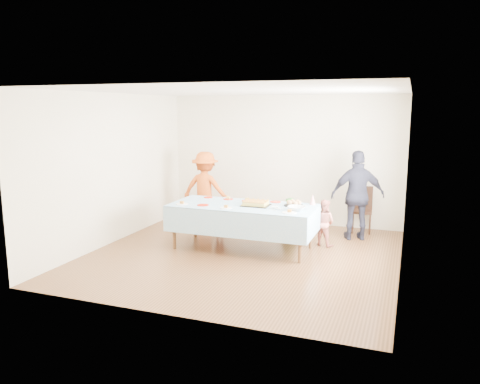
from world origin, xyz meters
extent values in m
plane|color=#4D2D16|center=(0.00, 0.00, 0.00)|extent=(5.00, 5.00, 0.00)
cube|color=beige|center=(0.00, 2.50, 1.35)|extent=(5.00, 0.04, 2.70)
cube|color=beige|center=(0.00, -2.50, 1.35)|extent=(5.00, 0.04, 2.70)
cube|color=beige|center=(-2.50, 0.00, 1.35)|extent=(0.04, 5.00, 2.70)
cube|color=beige|center=(2.50, 0.00, 1.35)|extent=(0.04, 5.00, 2.70)
cube|color=white|center=(0.00, 0.00, 2.70)|extent=(5.00, 5.00, 0.04)
cube|color=#472B16|center=(2.47, 0.20, 1.50)|extent=(0.03, 1.75, 1.35)
cylinder|color=#56361D|center=(-1.25, -0.08, 0.36)|extent=(0.06, 0.06, 0.73)
cylinder|color=#56361D|center=(0.99, -0.08, 0.36)|extent=(0.06, 0.06, 0.73)
cylinder|color=#56361D|center=(-1.25, 0.76, 0.36)|extent=(0.06, 0.06, 0.73)
cylinder|color=#56361D|center=(0.99, 0.76, 0.36)|extent=(0.06, 0.06, 0.73)
cube|color=#56361D|center=(-0.13, 0.34, 0.75)|extent=(2.40, 1.00, 0.04)
cube|color=white|center=(-0.13, 0.34, 0.78)|extent=(2.50, 1.10, 0.01)
cube|color=black|center=(0.10, 0.36, 0.79)|extent=(0.46, 0.36, 0.01)
cube|color=#D8C052|center=(0.10, 0.36, 0.82)|extent=(0.39, 0.29, 0.06)
cube|color=#9E6924|center=(0.10, 0.36, 0.86)|extent=(0.39, 0.29, 0.01)
cylinder|color=black|center=(0.72, 0.56, 0.79)|extent=(0.33, 0.33, 0.02)
sphere|color=tan|center=(0.81, 0.56, 0.84)|extent=(0.08, 0.08, 0.08)
sphere|color=tan|center=(0.76, 0.64, 0.84)|extent=(0.08, 0.08, 0.08)
sphere|color=tan|center=(0.68, 0.64, 0.84)|extent=(0.08, 0.08, 0.08)
sphere|color=tan|center=(0.63, 0.56, 0.84)|extent=(0.08, 0.08, 0.08)
sphere|color=tan|center=(0.68, 0.48, 0.84)|extent=(0.08, 0.08, 0.08)
sphere|color=tan|center=(0.76, 0.48, 0.84)|extent=(0.08, 0.08, 0.08)
sphere|color=tan|center=(0.72, 0.56, 0.84)|extent=(0.08, 0.08, 0.08)
imported|color=silver|center=(0.85, 0.22, 0.82)|extent=(0.29, 0.29, 0.07)
cone|color=white|center=(1.00, 0.78, 0.87)|extent=(0.10, 0.10, 0.18)
cylinder|color=red|center=(-0.96, 0.74, 0.79)|extent=(0.16, 0.16, 0.01)
cylinder|color=red|center=(-0.55, 0.71, 0.79)|extent=(0.18, 0.18, 0.01)
cylinder|color=red|center=(-0.17, 0.69, 0.79)|extent=(0.19, 0.19, 0.01)
cylinder|color=red|center=(0.33, 0.76, 0.79)|extent=(0.20, 0.20, 0.01)
cylinder|color=red|center=(-0.76, 0.06, 0.79)|extent=(0.20, 0.20, 0.01)
cylinder|color=white|center=(-1.14, 0.02, 0.79)|extent=(0.22, 0.22, 0.01)
cylinder|color=white|center=(-0.30, -0.02, 0.79)|extent=(0.20, 0.20, 0.01)
cylinder|color=white|center=(0.78, 0.01, 0.79)|extent=(0.24, 0.24, 0.01)
cylinder|color=black|center=(1.55, 2.02, 0.20)|extent=(0.03, 0.03, 0.40)
cylinder|color=black|center=(1.88, 2.05, 0.20)|extent=(0.03, 0.03, 0.40)
cylinder|color=black|center=(1.53, 2.35, 0.20)|extent=(0.03, 0.03, 0.40)
cylinder|color=black|center=(1.86, 2.38, 0.20)|extent=(0.03, 0.03, 0.40)
cube|color=black|center=(1.71, 2.20, 0.42)|extent=(0.41, 0.41, 0.05)
cube|color=black|center=(1.69, 2.38, 0.67)|extent=(0.39, 0.06, 0.46)
imported|color=#CB193F|center=(-0.83, 0.98, 0.38)|extent=(0.32, 0.26, 0.77)
imported|color=#286C24|center=(0.50, 1.17, 0.40)|extent=(0.42, 0.30, 0.80)
imported|color=#BE6858|center=(1.16, 1.02, 0.42)|extent=(0.49, 0.44, 0.84)
imported|color=#D2561A|center=(-1.44, 1.65, 0.77)|extent=(1.02, 0.62, 1.55)
imported|color=#252633|center=(1.67, 1.62, 0.84)|extent=(1.06, 0.69, 1.67)
camera|label=1|loc=(2.56, -7.11, 2.43)|focal=35.00mm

